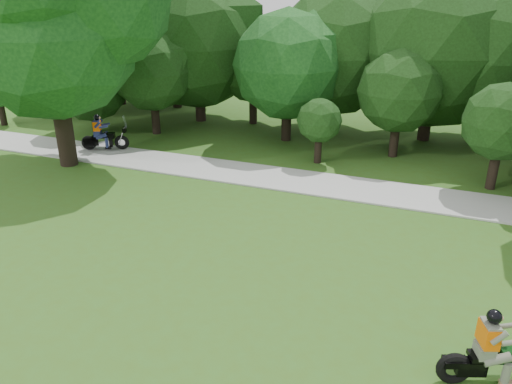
# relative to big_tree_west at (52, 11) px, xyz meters

# --- Properties ---
(ground) EXTENTS (100.00, 100.00, 0.00)m
(ground) POSITION_rel_big_tree_west_xyz_m (10.54, -6.85, -5.76)
(ground) COLOR #375A19
(ground) RESTS_ON ground
(walkway) EXTENTS (60.00, 2.20, 0.06)m
(walkway) POSITION_rel_big_tree_west_xyz_m (10.54, 1.15, -5.73)
(walkway) COLOR #ABABA6
(walkway) RESTS_ON ground
(tree_line) EXTENTS (39.26, 12.01, 7.51)m
(tree_line) POSITION_rel_big_tree_west_xyz_m (11.04, 7.84, -2.06)
(tree_line) COLOR black
(tree_line) RESTS_ON ground
(big_tree_west) EXTENTS (8.64, 6.56, 9.96)m
(big_tree_west) POSITION_rel_big_tree_west_xyz_m (0.00, 0.00, 0.00)
(big_tree_west) COLOR black
(big_tree_west) RESTS_ON ground
(chopper_motorcycle) EXTENTS (2.16, 1.11, 1.58)m
(chopper_motorcycle) POSITION_rel_big_tree_west_xyz_m (15.14, -7.11, -5.17)
(chopper_motorcycle) COLOR black
(chopper_motorcycle) RESTS_ON ground
(touring_motorcycle) EXTENTS (1.92, 1.19, 1.54)m
(touring_motorcycle) POSITION_rel_big_tree_west_xyz_m (0.22, 1.57, -5.14)
(touring_motorcycle) COLOR black
(touring_motorcycle) RESTS_ON walkway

